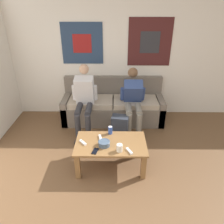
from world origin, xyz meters
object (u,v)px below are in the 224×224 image
object	(u,v)px
person_seated_teen	(133,99)
pillar_candle	(120,148)
backpack	(120,129)
drink_can_blue	(110,130)
game_controller_near_right	(100,138)
coffee_table	(111,147)
game_controller_near_left	(83,142)
game_controller_far_center	(129,151)
person_seated_adult	(84,98)
couch	(113,107)
cell_phone	(95,151)
ceramic_bowl	(104,143)

from	to	relation	value
person_seated_teen	pillar_candle	world-z (taller)	person_seated_teen
person_seated_teen	backpack	distance (m)	0.65
drink_can_blue	game_controller_near_right	world-z (taller)	drink_can_blue
coffee_table	backpack	distance (m)	0.70
game_controller_near_left	game_controller_far_center	distance (m)	0.68
drink_can_blue	coffee_table	bearing A→B (deg)	-87.34
game_controller_near_left	game_controller_far_center	world-z (taller)	same
person_seated_teen	drink_can_blue	xyz separation A→B (m)	(-0.41, -0.88, -0.13)
person_seated_adult	game_controller_far_center	distance (m)	1.49
couch	cell_phone	size ratio (longest dim) A/B	13.55
game_controller_near_right	game_controller_far_center	bearing A→B (deg)	-37.16
cell_phone	ceramic_bowl	bearing A→B (deg)	48.29
coffee_table	game_controller_near_right	size ratio (longest dim) A/B	6.92
couch	game_controller_near_left	bearing A→B (deg)	-106.27
game_controller_far_center	ceramic_bowl	bearing A→B (deg)	158.92
person_seated_adult	cell_phone	size ratio (longest dim) A/B	8.24
game_controller_near_right	couch	bearing A→B (deg)	82.26
person_seated_adult	drink_can_blue	bearing A→B (deg)	-59.26
ceramic_bowl	pillar_candle	xyz separation A→B (m)	(0.21, -0.12, 0.01)
person_seated_adult	person_seated_teen	xyz separation A→B (m)	(0.90, 0.06, -0.04)
person_seated_teen	couch	bearing A→B (deg)	139.56
game_controller_far_center	cell_phone	distance (m)	0.47
couch	backpack	world-z (taller)	couch
pillar_candle	coffee_table	bearing A→B (deg)	122.55
backpack	person_seated_adult	bearing A→B (deg)	148.95
pillar_candle	game_controller_far_center	size ratio (longest dim) A/B	0.82
coffee_table	game_controller_far_center	bearing A→B (deg)	-38.51
pillar_candle	game_controller_near_left	xyz separation A→B (m)	(-0.52, 0.18, -0.04)
person_seated_teen	pillar_candle	size ratio (longest dim) A/B	9.36
coffee_table	drink_can_blue	world-z (taller)	drink_can_blue
person_seated_adult	person_seated_teen	size ratio (longest dim) A/B	1.10
person_seated_adult	backpack	xyz separation A→B (m)	(0.65, -0.39, -0.43)
couch	backpack	xyz separation A→B (m)	(0.12, -0.77, -0.06)
backpack	ceramic_bowl	distance (m)	0.82
game_controller_near_right	cell_phone	size ratio (longest dim) A/B	1.00
coffee_table	game_controller_near_left	distance (m)	0.41
game_controller_near_left	person_seated_teen	bearing A→B (deg)	55.00
backpack	pillar_candle	world-z (taller)	pillar_candle
ceramic_bowl	pillar_candle	bearing A→B (deg)	-29.54
coffee_table	cell_phone	world-z (taller)	cell_phone
person_seated_teen	pillar_candle	distance (m)	1.35
couch	drink_can_blue	size ratio (longest dim) A/B	16.20
person_seated_adult	person_seated_teen	distance (m)	0.90
coffee_table	game_controller_far_center	size ratio (longest dim) A/B	7.09
game_controller_near_left	game_controller_near_right	xyz separation A→B (m)	(0.24, 0.12, 0.00)
game_controller_near_right	game_controller_far_center	world-z (taller)	same
couch	game_controller_near_left	world-z (taller)	couch
coffee_table	backpack	size ratio (longest dim) A/B	2.14
person_seated_teen	backpack	world-z (taller)	person_seated_teen
backpack	game_controller_near_right	bearing A→B (deg)	-118.39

